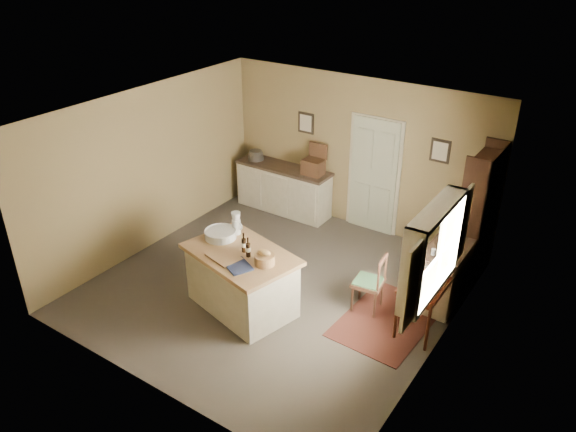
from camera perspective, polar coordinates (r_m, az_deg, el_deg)
name	(u,v)px	position (r m, az deg, el deg)	size (l,w,h in m)	color
ground	(276,287)	(8.58, -1.28, -7.22)	(5.00, 5.00, 0.00)	#4A4338
wall_back	(357,154)	(9.86, 7.06, 6.28)	(5.00, 0.10, 2.70)	olive
wall_front	(141,294)	(6.31, -14.68, -7.70)	(5.00, 0.10, 2.70)	olive
wall_left	(149,169)	(9.43, -13.94, 4.65)	(0.10, 5.00, 2.70)	olive
wall_right	(447,261)	(6.93, 15.82, -4.38)	(0.10, 5.00, 2.70)	olive
ceiling	(273,115)	(7.38, -1.50, 10.25)	(5.00, 5.00, 0.00)	silver
door	(374,175)	(9.81, 8.70, 4.19)	(0.97, 0.06, 2.11)	#B3B696
framed_prints	(369,136)	(9.63, 8.19, 8.04)	(2.82, 0.02, 0.38)	black
window	(436,252)	(6.68, 14.85, -3.51)	(0.25, 1.99, 1.12)	beige
work_island	(242,278)	(7.94, -4.74, -6.33)	(1.75, 1.35, 1.20)	beige
sideboard	(284,187)	(10.58, -0.41, 2.93)	(1.87, 0.53, 1.18)	beige
rug	(387,320)	(8.05, 10.00, -10.39)	(1.10, 1.60, 0.01)	#491A17
writing_desk	(426,288)	(7.62, 13.81, -7.12)	(0.52, 0.84, 0.82)	#3B180C
desk_chair	(368,283)	(7.98, 8.14, -6.72)	(0.41, 0.41, 0.87)	black
right_cabinet	(444,275)	(8.32, 15.53, -5.80)	(0.53, 0.95, 0.99)	beige
shelving_unit	(481,216)	(8.80, 19.03, 0.02)	(0.36, 0.95, 2.10)	black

